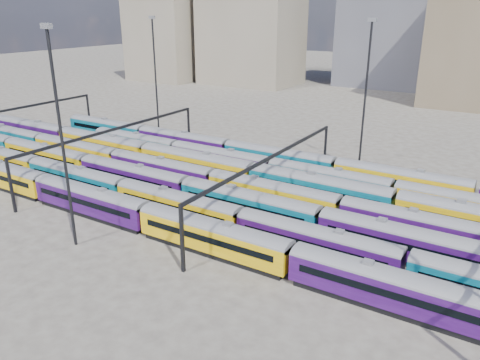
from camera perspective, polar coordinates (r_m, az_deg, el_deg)
The scene contains 14 objects.
ground at distance 72.10m, azimuth -3.29°, elevation -1.83°, with size 500.00×500.00×0.00m, color #413D37.
rake_0 at distance 60.26m, azimuth -11.33°, elevation -4.09°, with size 121.42×2.96×4.98m.
rake_1 at distance 57.77m, azimuth 0.09°, elevation -4.83°, with size 118.81×2.90×4.87m.
rake_2 at distance 62.55m, azimuth 0.98°, elevation -2.69°, with size 144.97×3.03×5.10m.
rake_3 at distance 77.19m, azimuth -9.56°, elevation 1.50°, with size 142.17×2.97×5.00m.
rake_4 at distance 68.45m, azimuth 9.52°, elevation -0.76°, with size 153.79×3.21×5.42m.
rake_5 at distance 73.08m, azimuth 10.69°, elevation 0.30°, with size 99.37×2.91×4.90m.
rake_6 at distance 77.73m, azimuth 11.54°, elevation 1.56°, with size 125.20×3.05×5.14m.
gantry_0 at distance 106.04m, azimuth -26.31°, elevation 7.13°, with size 0.35×40.35×8.03m.
gantry_1 at distance 82.61m, azimuth -14.89°, elevation 5.35°, with size 0.35×40.35×8.03m.
gantry_2 at distance 64.85m, azimuth 3.86°, elevation 1.99°, with size 0.35×40.35×8.03m.
mast_1 at distance 103.65m, azimuth -10.28°, elevation 12.66°, with size 1.40×0.50×25.60m.
mast_2 at distance 55.99m, azimuth -20.99°, elevation 5.39°, with size 1.40×0.50×25.60m.
mast_3 at distance 83.06m, azimuth 15.08°, elevation 10.49°, with size 1.40×0.50×25.60m.
Camera 1 is at (38.66, -54.55, 26.99)m, focal length 35.00 mm.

